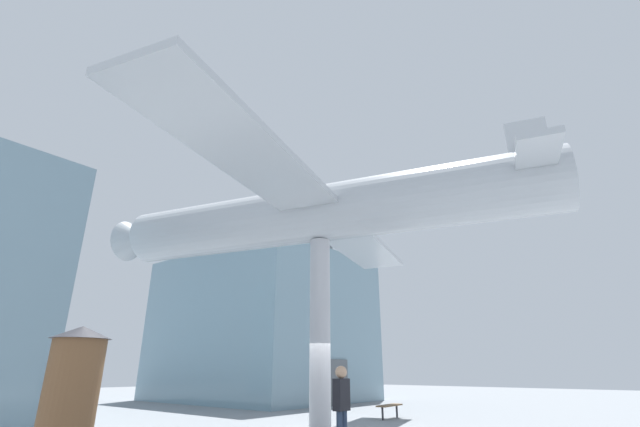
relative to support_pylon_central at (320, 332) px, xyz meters
The scene contains 6 objects.
glass_pavilion_right 15.75m from the support_pylon_central, 52.83° to the left, with size 9.74×11.97×9.11m.
support_pylon_central is the anchor object (origin of this frame).
suspended_airplane 3.80m from the support_pylon_central, 106.48° to the left, with size 16.23×15.88×2.89m.
visitor_person 3.19m from the support_pylon_central, 130.23° to the right, with size 0.40×0.28×1.86m.
plaza_bench 6.00m from the support_pylon_central, ahead, with size 1.54×0.50×0.50m.
info_kiosk 7.31m from the support_pylon_central, behind, with size 0.94×0.94×2.45m.
Camera 1 is at (-10.29, -8.37, 1.77)m, focal length 24.00 mm.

